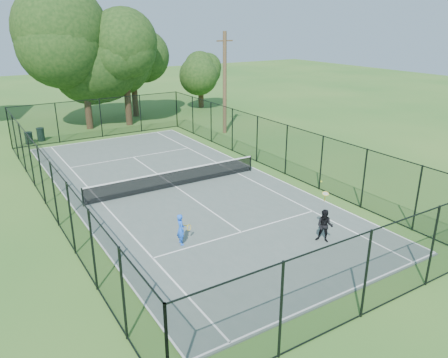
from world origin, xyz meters
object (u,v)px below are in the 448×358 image
player_blue (181,229)px  trash_bin_left (29,138)px  player_black (325,226)px  tennis_net (175,178)px  utility_pole (225,83)px  trash_bin_right (41,134)px

player_blue → trash_bin_left: bearing=97.4°
trash_bin_left → player_blue: 20.00m
trash_bin_left → player_black: bearing=-71.5°
tennis_net → trash_bin_left: (-5.22, 13.88, -0.13)m
utility_pole → player_black: 19.26m
utility_pole → player_blue: 19.12m
trash_bin_left → player_black: (7.63, -22.76, 0.32)m
tennis_net → player_blue: size_ratio=7.67×
player_blue → player_black: 5.85m
trash_bin_left → trash_bin_right: (0.91, 0.36, 0.06)m
trash_bin_right → player_black: (6.73, -23.12, 0.26)m
utility_pole → player_blue: (-11.46, -14.95, -3.27)m
tennis_net → player_black: size_ratio=4.18×
tennis_net → utility_pole: utility_pole is taller
trash_bin_left → player_black: size_ratio=0.36×
trash_bin_left → player_blue: bearing=-82.6°
trash_bin_left → player_blue: (2.57, -19.84, 0.27)m
trash_bin_left → utility_pole: (14.03, -4.88, 3.54)m
tennis_net → player_blue: 6.52m
tennis_net → utility_pole: bearing=45.6°
tennis_net → trash_bin_right: size_ratio=10.05×
player_black → trash_bin_left: bearing=108.5°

